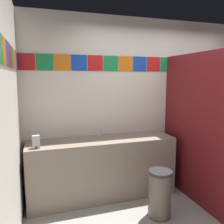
{
  "coord_description": "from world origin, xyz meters",
  "views": [
    {
      "loc": [
        -1.77,
        -1.95,
        1.72
      ],
      "look_at": [
        -0.88,
        0.84,
        1.29
      ],
      "focal_mm": 37.23,
      "sensor_mm": 36.0,
      "label": 1
    }
  ],
  "objects": [
    {
      "name": "faucet_center",
      "position": [
        -0.93,
        1.25,
        0.91
      ],
      "size": [
        0.04,
        0.1,
        0.14
      ],
      "color": "silver",
      "rests_on": "vanity_counter"
    },
    {
      "name": "soap_dispenser",
      "position": [
        -1.82,
        1.0,
        0.93
      ],
      "size": [
        0.09,
        0.09,
        0.16
      ],
      "color": "#B7BABF",
      "rests_on": "vanity_counter"
    },
    {
      "name": "wall_back",
      "position": [
        -0.0,
        1.48,
        1.32
      ],
      "size": [
        4.05,
        0.09,
        2.64
      ],
      "color": "silver",
      "rests_on": "ground_plane"
    },
    {
      "name": "wall_side",
      "position": [
        -2.06,
        0.0,
        1.32
      ],
      "size": [
        0.09,
        2.88,
        2.64
      ],
      "color": "silver",
      "rests_on": "ground_plane"
    },
    {
      "name": "toilet",
      "position": [
        0.89,
        1.02,
        0.3
      ],
      "size": [
        0.39,
        0.49,
        0.74
      ],
      "color": "white",
      "rests_on": "ground_plane"
    },
    {
      "name": "vanity_counter",
      "position": [
        -0.93,
        1.16,
        0.43
      ],
      "size": [
        2.09,
        0.56,
        0.85
      ],
      "color": "gray",
      "rests_on": "ground_plane"
    },
    {
      "name": "stall_divider",
      "position": [
        0.43,
        0.48,
        1.03
      ],
      "size": [
        0.92,
        1.42,
        2.06
      ],
      "color": "maroon",
      "rests_on": "ground_plane"
    },
    {
      "name": "trash_bin",
      "position": [
        -0.39,
        0.44,
        0.3
      ],
      "size": [
        0.29,
        0.29,
        0.6
      ],
      "color": "brown",
      "rests_on": "ground_plane"
    }
  ]
}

